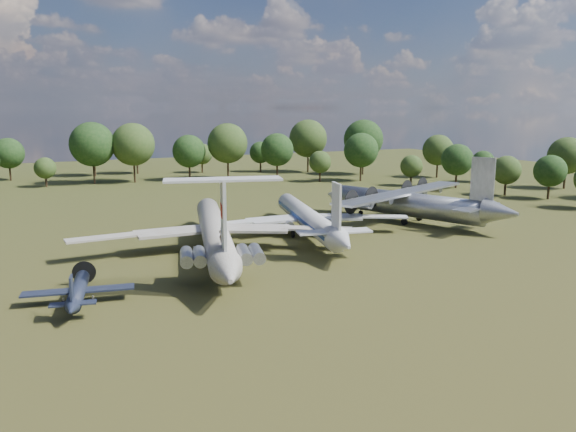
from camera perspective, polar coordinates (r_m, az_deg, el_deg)
name	(u,v)px	position (r m, az deg, el deg)	size (l,w,h in m)	color
ground	(192,258)	(74.06, -9.71, -4.25)	(300.00, 300.00, 0.00)	#243B13
il62_airliner	(215,237)	(75.03, -7.46, -2.10)	(37.62, 48.90, 4.80)	silver
tu104_jet	(308,222)	(85.49, 2.01, -0.60)	(31.71, 42.28, 4.23)	silver
an12_transport	(407,207)	(97.52, 12.01, 0.87)	(34.89, 39.00, 5.13)	#999BA0
small_prop_west	(78,294)	(59.82, -20.53, -7.42)	(10.72, 14.62, 2.14)	black
person_on_il62	(222,235)	(61.23, -6.74, -1.90)	(0.64, 0.42, 1.75)	brown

